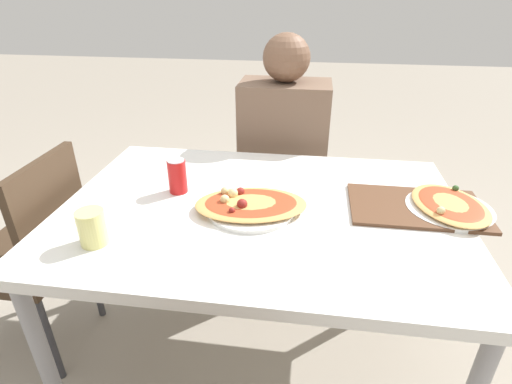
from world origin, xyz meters
TOP-DOWN VIEW (x-y plane):
  - ground_plane at (0.00, 0.00)m, footprint 14.00×14.00m
  - dining_table at (0.00, 0.00)m, footprint 1.36×0.95m
  - chair_far_seated at (0.02, 0.80)m, footprint 0.40×0.40m
  - chair_side_left at (-0.87, -0.05)m, footprint 0.40×0.40m
  - person_seated at (0.02, 0.69)m, footprint 0.43×0.29m
  - pizza_main at (-0.03, -0.03)m, footprint 0.41×0.30m
  - soda_can at (-0.31, 0.07)m, footprint 0.07×0.07m
  - drink_glass at (-0.45, -0.28)m, footprint 0.08×0.08m
  - serving_tray at (0.53, 0.06)m, footprint 0.44×0.28m
  - pizza_second at (0.63, 0.06)m, footprint 0.30×0.35m

SIDE VIEW (x-z plane):
  - ground_plane at x=0.00m, z-range 0.00..0.00m
  - chair_far_seated at x=0.02m, z-range 0.06..0.93m
  - chair_side_left at x=-0.87m, z-range 0.06..0.93m
  - dining_table at x=0.00m, z-range 0.30..1.02m
  - person_seated at x=0.02m, z-range 0.11..1.32m
  - serving_tray at x=0.53m, z-range 0.72..0.73m
  - pizza_second at x=0.63m, z-range 0.71..0.76m
  - pizza_main at x=-0.03m, z-range 0.71..0.77m
  - drink_glass at x=-0.45m, z-range 0.72..0.83m
  - soda_can at x=-0.31m, z-range 0.72..0.85m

